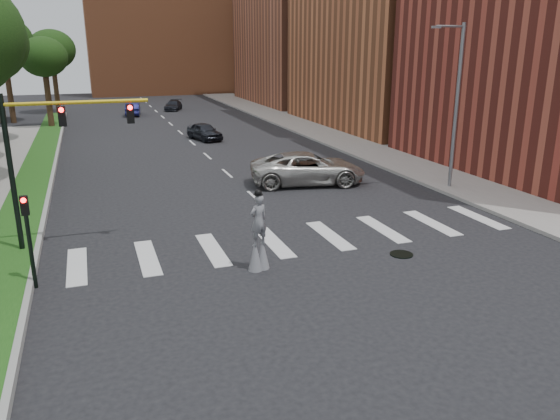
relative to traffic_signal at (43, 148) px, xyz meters
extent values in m
plane|color=black|center=(9.78, -3.00, -4.15)|extent=(160.00, 160.00, 0.00)
cube|color=#1B4B15|center=(-1.72, 17.00, -4.03)|extent=(2.00, 60.00, 0.25)
cube|color=#969691|center=(-0.67, 17.00, -4.01)|extent=(0.20, 60.00, 0.28)
cube|color=gray|center=(22.28, 22.00, -4.06)|extent=(5.00, 90.00, 0.18)
cylinder|color=black|center=(12.78, -5.00, -4.13)|extent=(0.90, 0.90, 0.04)
cube|color=#A75A34|center=(31.78, 27.00, 7.85)|extent=(16.00, 22.00, 24.00)
cube|color=#9E553A|center=(31.78, 51.00, 5.85)|extent=(16.00, 22.00, 20.00)
cube|color=#A75A34|center=(15.78, 75.00, 4.85)|extent=(26.00, 14.00, 18.00)
cylinder|color=slate|center=(20.78, 3.00, 0.35)|extent=(0.20, 0.20, 9.00)
cylinder|color=slate|center=(19.98, 3.00, 4.65)|extent=(1.80, 0.12, 0.12)
cube|color=slate|center=(19.08, 3.00, 4.60)|extent=(0.50, 0.18, 0.12)
cylinder|color=black|center=(-1.22, 0.00, -1.05)|extent=(0.20, 0.20, 6.20)
cylinder|color=gold|center=(1.38, 0.00, 1.65)|extent=(5.20, 0.14, 0.14)
cube|color=black|center=(0.78, 0.00, 1.15)|extent=(0.28, 0.18, 0.75)
cylinder|color=#FF0C0C|center=(0.78, -0.10, 1.40)|extent=(0.18, 0.06, 0.18)
cube|color=black|center=(3.28, 0.00, 1.15)|extent=(0.28, 0.18, 0.75)
cylinder|color=#FF0C0C|center=(3.28, -0.10, 1.40)|extent=(0.18, 0.06, 0.18)
cylinder|color=black|center=(-0.52, -3.50, -2.65)|extent=(0.14, 0.14, 3.00)
cube|color=black|center=(-0.52, -3.50, -1.25)|extent=(0.25, 0.16, 0.65)
cylinder|color=#FF0C0C|center=(-0.52, -3.60, -1.05)|extent=(0.16, 0.05, 0.16)
cylinder|color=#322214|center=(7.24, -4.45, -3.69)|extent=(0.07, 0.07, 0.93)
cylinder|color=#322214|center=(6.94, -4.55, -3.69)|extent=(0.07, 0.07, 0.93)
cone|color=slate|center=(7.24, -4.45, -3.57)|extent=(0.52, 0.52, 1.16)
cone|color=slate|center=(6.94, -4.55, -3.57)|extent=(0.52, 0.52, 1.16)
imported|color=slate|center=(7.09, -4.50, -2.27)|extent=(0.80, 0.65, 1.90)
sphere|color=black|center=(7.09, -4.50, -1.26)|extent=(0.26, 0.26, 0.26)
cylinder|color=black|center=(7.09, -4.50, -1.31)|extent=(0.34, 0.34, 0.02)
cube|color=yellow|center=(7.05, -4.37, -1.75)|extent=(0.22, 0.05, 0.10)
imported|color=beige|center=(13.61, 6.78, -3.22)|extent=(7.18, 4.36, 1.86)
imported|color=black|center=(11.08, 24.11, -3.43)|extent=(2.77, 4.55, 1.45)
imported|color=navy|center=(6.75, 43.53, -3.43)|extent=(2.08, 4.53, 1.44)
imported|color=black|center=(11.99, 47.27, -3.55)|extent=(3.02, 4.48, 1.21)
cylinder|color=#322214|center=(-5.65, 41.39, -0.77)|extent=(0.56, 0.56, 6.75)
ellipsoid|color=black|center=(-5.65, 41.39, 4.08)|extent=(5.92, 5.92, 5.03)
cylinder|color=#322214|center=(-1.69, 35.76, -1.32)|extent=(0.56, 0.56, 5.67)
ellipsoid|color=black|center=(-1.69, 35.76, 2.62)|extent=(4.42, 4.42, 3.75)
cylinder|color=#322214|center=(-1.48, 48.99, -1.15)|extent=(0.56, 0.56, 5.99)
ellipsoid|color=black|center=(-1.48, 48.99, 3.19)|extent=(5.38, 5.38, 4.58)
camera|label=1|loc=(1.67, -22.21, 3.74)|focal=35.00mm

